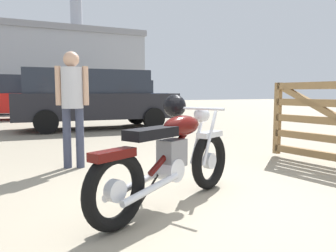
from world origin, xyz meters
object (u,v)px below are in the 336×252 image
Objects in this scene: bystander at (72,97)px; pale_sedan_back at (120,95)px; vintage_motorcycle at (172,154)px; red_hatchback_near at (93,97)px; white_estate_far at (20,96)px.

pale_sedan_back is at bearing -3.03° from bystander.
pale_sedan_back reaches higher than vintage_motorcycle.
vintage_motorcycle is 7.22m from red_hatchback_near.
pale_sedan_back reaches higher than bystander.
white_estate_far is at bearing 66.19° from vintage_motorcycle.
pale_sedan_back is (4.46, 13.97, 0.45)m from vintage_motorcycle.
white_estate_far is at bearing 104.77° from red_hatchback_near.
bystander is 5.33m from red_hatchback_near.
red_hatchback_near is 1.01× the size of pale_sedan_back.
bystander is 12.91m from pale_sedan_back.
bystander reaches higher than vintage_motorcycle.
pale_sedan_back is at bearing 169.23° from white_estate_far.
white_estate_far is (-0.25, 15.71, 0.45)m from vintage_motorcycle.
white_estate_far is (0.25, 13.66, -0.08)m from bystander.
bystander is at bearing 79.03° from vintage_motorcycle.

